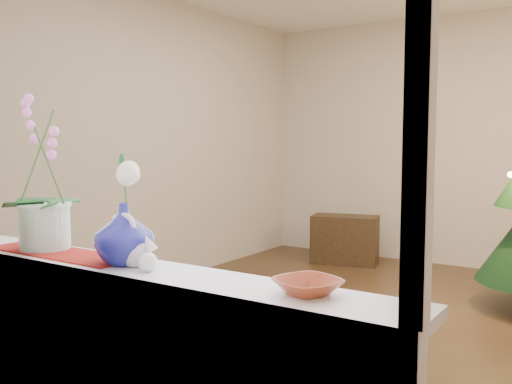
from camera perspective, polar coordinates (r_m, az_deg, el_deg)
ground at (r=4.31m, az=11.63°, el=-13.41°), size 5.00×5.00×0.00m
wall_back at (r=6.48m, az=20.16°, el=4.74°), size 4.50×0.10×2.70m
wall_front at (r=1.99m, az=-15.63°, el=4.44°), size 4.50×0.10×2.70m
wall_left at (r=5.34m, az=-11.17°, el=4.92°), size 0.10×5.00×2.70m
windowsill at (r=2.13m, az=-12.66°, el=-7.68°), size 2.20×0.26×0.04m
window_frame at (r=2.03m, az=-15.23°, el=14.37°), size 2.22×0.06×1.60m
runner at (r=2.41m, az=-18.99°, el=-5.78°), size 0.70×0.20×0.01m
orchid_pot at (r=2.46m, az=-20.55°, el=1.86°), size 0.27×0.27×0.64m
swan at (r=2.08m, az=-12.21°, el=-4.84°), size 0.23×0.18×0.18m
blue_vase at (r=2.12m, az=-13.05°, el=-3.62°), size 0.32×0.32×0.26m
lily at (r=2.10m, az=-13.18°, el=2.48°), size 0.14×0.08×0.19m
paperweight at (r=2.00m, az=-10.78°, el=-6.91°), size 0.08×0.08×0.07m
amber_dish at (r=1.70m, az=5.18°, el=-9.48°), size 0.21×0.21×0.04m
side_table at (r=6.42m, az=8.87°, el=-4.71°), size 0.78×0.52×0.53m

